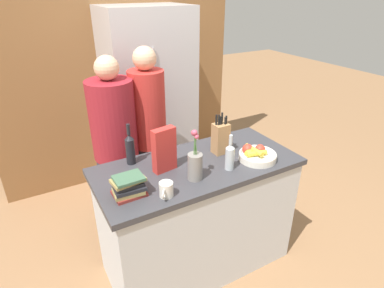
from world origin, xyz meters
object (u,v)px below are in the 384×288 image
Objects in this scene: coffee_mug at (166,190)px; book_stack at (129,186)px; knife_block at (221,138)px; flower_vase at (195,164)px; bottle_oil at (230,156)px; bottle_vinegar at (130,148)px; person_at_sink at (115,142)px; fruit_bowl at (256,155)px; cereal_box at (164,150)px; person_in_blue at (149,130)px; refrigerator at (150,102)px.

coffee_mug is 0.22m from book_stack.
knife_block is 0.91× the size of flower_vase.
bottle_oil is 0.68m from bottle_vinegar.
book_stack is at bearing -166.70° from knife_block.
book_stack is at bearing -111.64° from bottle_vinegar.
bottle_vinegar is at bearing 95.27° from coffee_mug.
bottle_vinegar is at bearing -117.40° from person_at_sink.
bottle_oil reaches higher than fruit_bowl.
person_at_sink is at bearing 122.13° from bottle_oil.
book_stack is (-0.31, -0.16, -0.09)m from cereal_box.
bottle_oil is at bearing -1.64° from flower_vase.
cereal_box is 0.19× the size of person_in_blue.
flower_vase is at bearing -106.39° from person_in_blue.
refrigerator reaches higher than bottle_oil.
flower_vase reaches higher than bottle_oil.
book_stack is at bearing -133.32° from person_in_blue.
coffee_mug is at bearing -120.40° from person_in_blue.
person_in_blue is (0.47, 0.82, -0.06)m from book_stack.
person_in_blue is (0.28, 0.94, -0.04)m from coffee_mug.
refrigerator is 1.49m from fruit_bowl.
fruit_bowl is 2.52× the size of coffee_mug.
person_in_blue reaches higher than coffee_mug.
book_stack is (-0.74, -1.44, 0.04)m from refrigerator.
refrigerator is 0.87m from person_at_sink.
person_at_sink reaches higher than cereal_box.
bottle_oil is at bearing -36.11° from bottle_vinegar.
bottle_oil is at bearing -3.71° from book_stack.
refrigerator is at bearing 97.49° from fruit_bowl.
fruit_bowl is 0.28m from knife_block.
flower_vase is at bearing -97.08° from person_at_sink.
fruit_bowl is 1.32× the size of book_stack.
refrigerator reaches higher than fruit_bowl.
person_in_blue reaches higher than bottle_oil.
book_stack is at bearing 176.29° from bottle_oil.
fruit_bowl is 1.14m from person_at_sink.
coffee_mug is 0.53× the size of book_stack.
cereal_box is at bearing 66.26° from coffee_mug.
bottle_vinegar reaches higher than bottle_oil.
bottle_vinegar reaches higher than book_stack.
person_at_sink is (-0.27, 0.83, -0.14)m from flower_vase.
flower_vase is 1.37× the size of bottle_oil.
refrigerator is 6.18× the size of cereal_box.
refrigerator reaches higher than bottle_vinegar.
cereal_box is (-0.63, 0.19, 0.11)m from fruit_bowl.
fruit_bowl is at bearing -71.87° from person_at_sink.
refrigerator is 5.42× the size of flower_vase.
person_in_blue is (-0.46, 0.86, -0.04)m from fruit_bowl.
knife_block is at bearing -70.10° from person_at_sink.
bottle_oil is at bearing -27.79° from cereal_box.
cereal_box reaches higher than bottle_oil.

